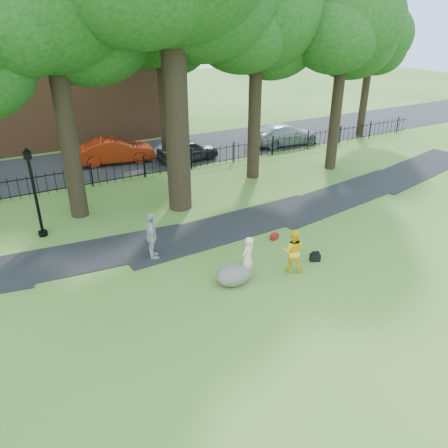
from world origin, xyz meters
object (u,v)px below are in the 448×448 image
woman (248,258)px  red_sedan (116,151)px  lamppost (35,195)px  boulder (234,273)px  man (293,251)px

woman → red_sedan: bearing=-114.4°
woman → lamppost: bearing=-75.4°
woman → boulder: 0.71m
red_sedan → lamppost: bearing=155.3°
woman → man: size_ratio=1.00×
red_sedan → woman: bearing=-170.0°
lamppost → red_sedan: lamppost is taller
woman → boulder: woman is taller
man → red_sedan: (-1.73, 15.87, -0.05)m
boulder → lamppost: lamppost is taller
lamppost → red_sedan: bearing=33.9°
boulder → lamppost: 8.98m
man → red_sedan: man is taller
lamppost → red_sedan: 10.23m
woman → man: (1.72, -0.34, 0.00)m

